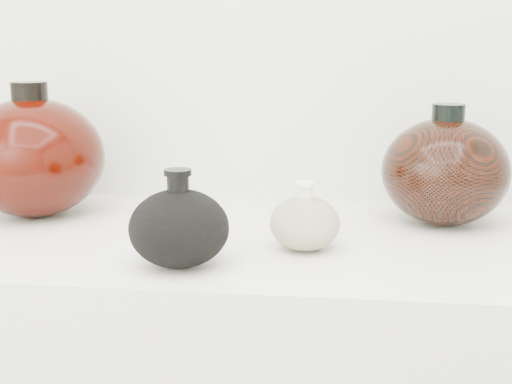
# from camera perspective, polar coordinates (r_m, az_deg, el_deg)

# --- Properties ---
(black_gourd_vase) EXTENTS (0.15, 0.15, 0.13)m
(black_gourd_vase) POSITION_cam_1_polar(r_m,az_deg,el_deg) (0.93, -6.17, -2.83)
(black_gourd_vase) COLOR black
(black_gourd_vase) RESTS_ON display_counter
(cream_gourd_vase) EXTENTS (0.13, 0.13, 0.10)m
(cream_gourd_vase) POSITION_cam_1_polar(r_m,az_deg,el_deg) (1.00, 3.92, -2.45)
(cream_gourd_vase) COLOR #BEB092
(cream_gourd_vase) RESTS_ON display_counter
(left_round_pot) EXTENTS (0.25, 0.25, 0.22)m
(left_round_pot) POSITION_cam_1_polar(r_m,az_deg,el_deg) (1.24, -17.37, 2.70)
(left_round_pot) COLOR black
(left_round_pot) RESTS_ON display_counter
(right_round_pot) EXTENTS (0.25, 0.25, 0.19)m
(right_round_pot) POSITION_cam_1_polar(r_m,az_deg,el_deg) (1.17, 14.89, 1.62)
(right_round_pot) COLOR black
(right_round_pot) RESTS_ON display_counter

